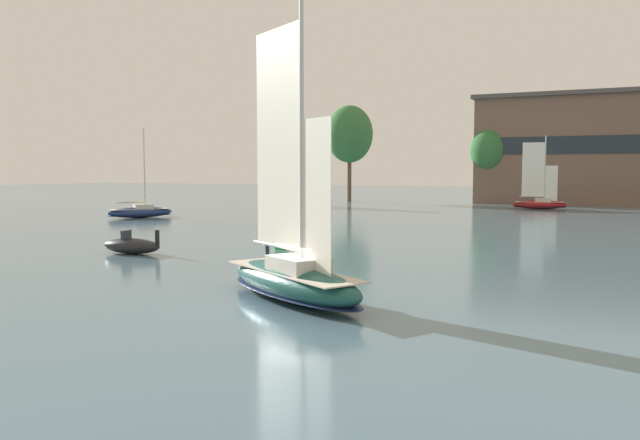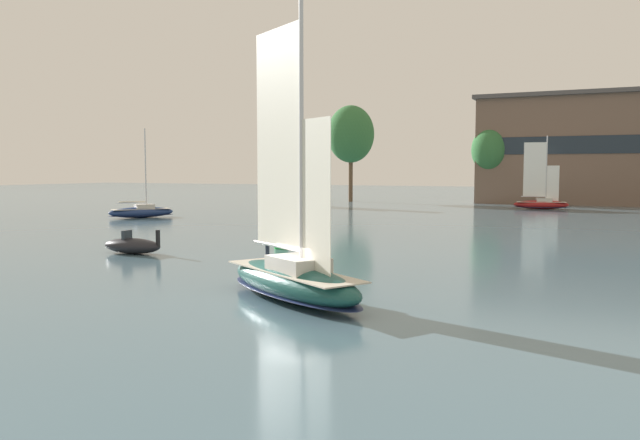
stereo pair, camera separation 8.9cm
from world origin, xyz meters
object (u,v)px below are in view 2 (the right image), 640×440
object	(u,v)px
tree_shore_left	(351,134)
sailboat_moored_far_slip	(313,202)
tree_shore_center	(490,150)
sailboat_moored_outer_mooring	(541,203)
motor_tender	(132,246)
sailboat_main	(293,276)
sailboat_moored_near_marina	(142,212)
channel_buoy	(281,239)

from	to	relation	value
tree_shore_left	sailboat_moored_far_slip	distance (m)	21.42
tree_shore_center	sailboat_moored_outer_mooring	world-z (taller)	tree_shore_center
sailboat_moored_far_slip	sailboat_moored_outer_mooring	size ratio (longest dim) A/B	0.86
tree_shore_center	sailboat_moored_outer_mooring	bearing A→B (deg)	-53.31
sailboat_moored_outer_mooring	motor_tender	world-z (taller)	sailboat_moored_outer_mooring
sailboat_main	sailboat_moored_far_slip	bearing A→B (deg)	114.54
sailboat_moored_outer_mooring	sailboat_moored_near_marina	bearing A→B (deg)	-138.30
sailboat_moored_outer_mooring	sailboat_moored_far_slip	bearing A→B (deg)	-165.69
tree_shore_left	sailboat_moored_near_marina	size ratio (longest dim) A/B	1.62
tree_shore_center	sailboat_moored_far_slip	xyz separation A→B (m)	(-24.16, -22.03, -8.62)
sailboat_moored_far_slip	motor_tender	size ratio (longest dim) A/B	2.04
tree_shore_left	motor_tender	bearing A→B (deg)	-79.96
tree_shore_center	tree_shore_left	bearing A→B (deg)	-170.57
tree_shore_left	sailboat_main	bearing A→B (deg)	-69.86
channel_buoy	sailboat_moored_near_marina	bearing A→B (deg)	146.91
tree_shore_left	sailboat_moored_near_marina	xyz separation A→B (m)	(-8.72, -47.94, -11.79)
sailboat_moored_outer_mooring	channel_buoy	world-z (taller)	sailboat_moored_outer_mooring
sailboat_main	sailboat_moored_near_marina	distance (m)	53.31
tree_shore_center	sailboat_moored_near_marina	bearing A→B (deg)	-122.79
channel_buoy	sailboat_main	bearing A→B (deg)	-60.17
motor_tender	sailboat_main	bearing A→B (deg)	-27.99
sailboat_moored_outer_mooring	tree_shore_center	bearing A→B (deg)	126.69
sailboat_moored_near_marina	sailboat_main	bearing A→B (deg)	-42.26
sailboat_moored_near_marina	sailboat_moored_outer_mooring	xyz separation A→B (m)	(43.47, 38.73, 0.15)
sailboat_moored_far_slip	channel_buoy	distance (m)	53.86
sailboat_moored_near_marina	channel_buoy	bearing A→B (deg)	-33.09
sailboat_moored_far_slip	motor_tender	xyz separation A→B (m)	(12.53, -56.56, -0.24)
sailboat_moored_far_slip	sailboat_moored_outer_mooring	distance (m)	35.19
sailboat_moored_far_slip	sailboat_moored_near_marina	bearing A→B (deg)	-107.34
sailboat_moored_near_marina	motor_tender	bearing A→B (deg)	-50.44
motor_tender	channel_buoy	size ratio (longest dim) A/B	2.44
tree_shore_center	motor_tender	size ratio (longest dim) A/B	2.88
sailboat_moored_near_marina	sailboat_moored_outer_mooring	world-z (taller)	sailboat_moored_outer_mooring
sailboat_main	motor_tender	bearing A→B (deg)	152.01
sailboat_moored_outer_mooring	channel_buoy	size ratio (longest dim) A/B	5.78
tree_shore_center	sailboat_main	bearing A→B (deg)	-86.15
sailboat_main	sailboat_moored_near_marina	bearing A→B (deg)	137.74
sailboat_moored_near_marina	sailboat_moored_outer_mooring	size ratio (longest dim) A/B	1.00
channel_buoy	sailboat_moored_outer_mooring	bearing A→B (deg)	77.16
tree_shore_left	sailboat_moored_far_slip	xyz separation A→B (m)	(0.66, -17.91, -11.74)
sailboat_moored_far_slip	motor_tender	world-z (taller)	sailboat_moored_far_slip
sailboat_moored_near_marina	tree_shore_left	bearing A→B (deg)	79.69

